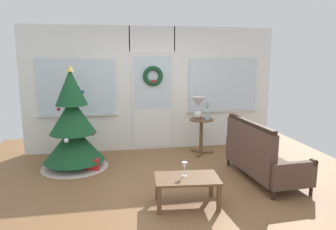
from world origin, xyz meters
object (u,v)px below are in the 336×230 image
at_px(gift_box, 93,164).
at_px(christmas_tree, 73,130).
at_px(settee_sofa, 259,156).
at_px(side_table, 201,129).
at_px(table_lamp, 198,105).
at_px(flower_vase, 207,114).
at_px(coffee_table, 187,181).
at_px(wine_glass, 185,166).

bearing_deg(gift_box, christmas_tree, 146.75).
distance_m(settee_sofa, side_table, 1.57).
height_order(side_table, gift_box, side_table).
bearing_deg(settee_sofa, side_table, 110.12).
bearing_deg(table_lamp, flower_vase, -32.01).
relative_size(table_lamp, coffee_table, 0.50).
bearing_deg(gift_box, table_lamp, 16.64).
height_order(settee_sofa, coffee_table, settee_sofa).
relative_size(side_table, gift_box, 3.45).
bearing_deg(coffee_table, christmas_tree, 132.20).
height_order(settee_sofa, side_table, settee_sofa).
relative_size(christmas_tree, coffee_table, 2.05).
relative_size(settee_sofa, side_table, 2.26).
bearing_deg(settee_sofa, wine_glass, -155.66).
bearing_deg(wine_glass, gift_box, 129.77).
relative_size(side_table, wine_glass, 3.69).
bearing_deg(gift_box, coffee_table, -50.61).
relative_size(settee_sofa, gift_box, 7.81).
bearing_deg(wine_glass, table_lamp, 70.03).
height_order(table_lamp, coffee_table, table_lamp).
bearing_deg(table_lamp, settee_sofa, -68.37).
bearing_deg(settee_sofa, gift_box, 161.17).
height_order(christmas_tree, coffee_table, christmas_tree).
xyz_separation_m(table_lamp, gift_box, (-2.04, -0.61, -0.90)).
relative_size(christmas_tree, side_table, 2.52).
relative_size(side_table, flower_vase, 2.05).
distance_m(table_lamp, coffee_table, 2.40).
xyz_separation_m(christmas_tree, settee_sofa, (2.97, -1.12, -0.29)).
relative_size(coffee_table, wine_glass, 4.53).
bearing_deg(table_lamp, coffee_table, -109.06).
xyz_separation_m(christmas_tree, coffee_table, (1.62, -1.78, -0.34)).
height_order(christmas_tree, flower_vase, christmas_tree).
height_order(christmas_tree, gift_box, christmas_tree).
height_order(coffee_table, wine_glass, wine_glass).
relative_size(settee_sofa, wine_glass, 8.34).
height_order(side_table, coffee_table, side_table).
bearing_deg(wine_glass, christmas_tree, 132.58).
xyz_separation_m(flower_vase, gift_box, (-2.20, -0.51, -0.73)).
height_order(table_lamp, flower_vase, table_lamp).
bearing_deg(settee_sofa, flower_vase, 107.27).
relative_size(side_table, coffee_table, 0.81).
height_order(coffee_table, gift_box, coffee_table).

